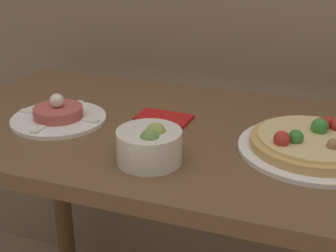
{
  "coord_description": "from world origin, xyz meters",
  "views": [
    {
      "loc": [
        0.24,
        -0.62,
        1.23
      ],
      "look_at": [
        -0.07,
        0.23,
        0.84
      ],
      "focal_mm": 50.0,
      "sensor_mm": 36.0,
      "label": 1
    }
  ],
  "objects": [
    {
      "name": "pizza_plate",
      "position": [
        0.23,
        0.29,
        0.82
      ],
      "size": [
        0.3,
        0.3,
        0.06
      ],
      "color": "white",
      "rests_on": "dining_table"
    },
    {
      "name": "small_bowl",
      "position": [
        -0.07,
        0.14,
        0.83
      ],
      "size": [
        0.13,
        0.13,
        0.08
      ],
      "color": "silver",
      "rests_on": "dining_table"
    },
    {
      "name": "napkin",
      "position": [
        -0.12,
        0.35,
        0.8
      ],
      "size": [
        0.13,
        0.08,
        0.01
      ],
      "color": "red",
      "rests_on": "dining_table"
    },
    {
      "name": "tartare_plate",
      "position": [
        -0.35,
        0.25,
        0.81
      ],
      "size": [
        0.22,
        0.22,
        0.07
      ],
      "color": "white",
      "rests_on": "dining_table"
    },
    {
      "name": "dining_table",
      "position": [
        0.0,
        0.31,
        0.67
      ],
      "size": [
        1.27,
        0.61,
        0.8
      ],
      "color": "brown",
      "rests_on": "ground_plane"
    }
  ]
}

